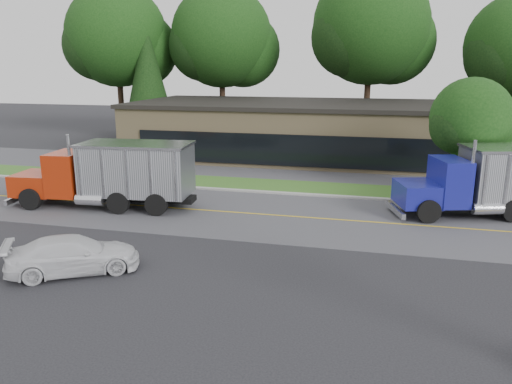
% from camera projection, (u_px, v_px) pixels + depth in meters
% --- Properties ---
extents(ground, '(140.00, 140.00, 0.00)m').
position_uv_depth(ground, '(203.00, 294.00, 16.04)').
color(ground, '#2F2F34').
rests_on(ground, ground).
extents(road, '(60.00, 8.00, 0.02)m').
position_uv_depth(road, '(265.00, 215.00, 24.51)').
color(road, '#5D5D62').
rests_on(road, ground).
extents(center_line, '(60.00, 0.12, 0.01)m').
position_uv_depth(center_line, '(265.00, 215.00, 24.51)').
color(center_line, gold).
rests_on(center_line, ground).
extents(curb, '(60.00, 0.30, 0.12)m').
position_uv_depth(curb, '(281.00, 194.00, 28.47)').
color(curb, '#9E9E99').
rests_on(curb, ground).
extents(grass_verge, '(60.00, 3.40, 0.03)m').
position_uv_depth(grass_verge, '(287.00, 187.00, 30.16)').
color(grass_verge, '#2C6422').
rests_on(grass_verge, ground).
extents(far_parking, '(60.00, 7.00, 0.02)m').
position_uv_depth(far_parking, '(299.00, 170.00, 34.87)').
color(far_parking, '#5D5D62').
rests_on(far_parking, ground).
extents(strip_mall, '(32.00, 12.00, 4.00)m').
position_uv_depth(strip_mall, '(337.00, 132.00, 39.56)').
color(strip_mall, tan).
rests_on(strip_mall, ground).
extents(tree_far_a, '(10.38, 9.77, 14.80)m').
position_uv_depth(tree_far_a, '(119.00, 41.00, 48.54)').
color(tree_far_a, '#382619').
rests_on(tree_far_a, ground).
extents(tree_far_b, '(10.28, 9.68, 14.66)m').
position_uv_depth(tree_far_b, '(223.00, 42.00, 48.13)').
color(tree_far_b, '#382619').
rests_on(tree_far_b, ground).
extents(tree_far_c, '(11.04, 10.39, 15.75)m').
position_uv_depth(tree_far_c, '(372.00, 32.00, 44.73)').
color(tree_far_c, '#382619').
rests_on(tree_far_c, ground).
extents(evergreen_left, '(4.96, 4.96, 11.28)m').
position_uv_depth(evergreen_left, '(148.00, 76.00, 46.45)').
color(evergreen_left, '#382619').
rests_on(evergreen_left, ground).
extents(tree_verge, '(4.60, 4.33, 6.56)m').
position_uv_depth(tree_verge, '(472.00, 122.00, 26.86)').
color(tree_verge, '#382619').
rests_on(tree_verge, ground).
extents(dump_truck_red, '(9.59, 3.40, 3.36)m').
position_uv_depth(dump_truck_red, '(113.00, 173.00, 25.41)').
color(dump_truck_red, black).
rests_on(dump_truck_red, ground).
extents(dump_truck_blue, '(8.34, 4.58, 3.36)m').
position_uv_depth(dump_truck_blue, '(491.00, 179.00, 24.02)').
color(dump_truck_blue, black).
rests_on(dump_truck_blue, ground).
extents(rally_car, '(4.80, 3.90, 1.31)m').
position_uv_depth(rally_car, '(73.00, 255.00, 17.57)').
color(rally_car, silver).
rests_on(rally_car, ground).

